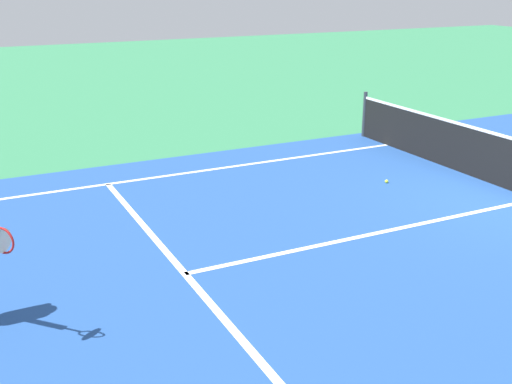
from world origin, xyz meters
TOP-DOWN VIEW (x-y plane):
  - line_sideline_left at (-4.11, -5.95)m, footprint 0.10×11.89m
  - line_service_near at (0.00, -6.40)m, footprint 8.22×0.10m
  - line_center_service at (0.00, -3.20)m, footprint 0.10×6.40m
  - tennis_ball_near_net at (-1.88, -1.73)m, footprint 0.07×0.07m

SIDE VIEW (x-z plane):
  - line_sideline_left at x=-4.11m, z-range 0.00..0.01m
  - line_service_near at x=0.00m, z-range 0.00..0.01m
  - line_center_service at x=0.00m, z-range 0.00..0.01m
  - tennis_ball_near_net at x=-1.88m, z-range 0.00..0.07m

